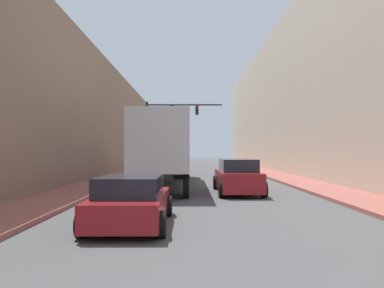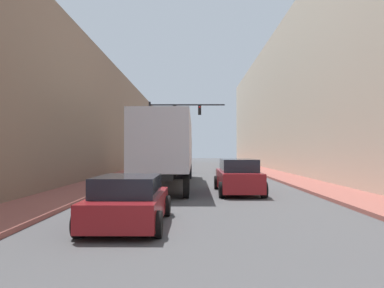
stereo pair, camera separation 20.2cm
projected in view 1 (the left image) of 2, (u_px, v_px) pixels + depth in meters
sidewalk_right at (275, 175)px, 30.26m from camera, size 2.49×80.00×0.15m
sidewalk_left at (122, 175)px, 30.18m from camera, size 2.49×80.00×0.15m
building_right at (326, 90)px, 30.40m from camera, size 6.00×80.00×13.88m
building_left at (69, 117)px, 30.23m from camera, size 6.00×80.00×9.52m
semi_truck at (168, 148)px, 22.16m from camera, size 2.60×14.52×3.82m
sedan_car at (131, 202)px, 10.19m from camera, size 2.07×4.21×1.36m
suv_car at (237, 177)px, 17.98m from camera, size 2.07×5.00×1.64m
traffic_signal_gantry at (165, 123)px, 35.80m from camera, size 7.30×0.35×6.73m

